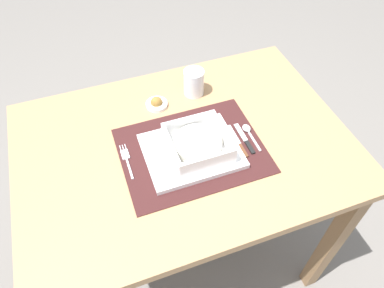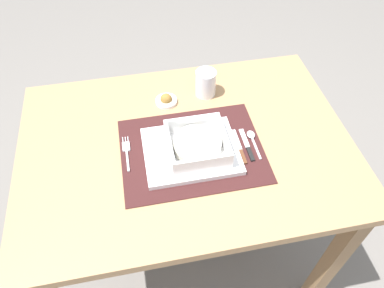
{
  "view_description": "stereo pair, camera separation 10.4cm",
  "coord_description": "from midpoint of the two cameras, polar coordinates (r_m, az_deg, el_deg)",
  "views": [
    {
      "loc": [
        -0.22,
        -0.67,
        1.58
      ],
      "look_at": [
        0.01,
        -0.03,
        0.79
      ],
      "focal_mm": 33.75,
      "sensor_mm": 36.0,
      "label": 1
    },
    {
      "loc": [
        -0.12,
        -0.7,
        1.58
      ],
      "look_at": [
        0.01,
        -0.03,
        0.79
      ],
      "focal_mm": 33.75,
      "sensor_mm": 36.0,
      "label": 2
    }
  ],
  "objects": [
    {
      "name": "bread_knife",
      "position": [
        1.08,
        10.29,
        -0.86
      ],
      "size": [
        0.01,
        0.13,
        0.01
      ],
      "rotation": [
        0.0,
        0.0,
        0.01
      ],
      "color": "#59331E",
      "rests_on": "placemat"
    },
    {
      "name": "spoon",
      "position": [
        1.11,
        12.12,
        0.88
      ],
      "size": [
        0.02,
        0.11,
        0.01
      ],
      "rotation": [
        0.0,
        0.0,
        0.05
      ],
      "color": "silver",
      "rests_on": "placemat"
    },
    {
      "name": "drinking_glass",
      "position": [
        1.21,
        4.65,
        9.31
      ],
      "size": [
        0.07,
        0.07,
        0.09
      ],
      "color": "white",
      "rests_on": "dining_table"
    },
    {
      "name": "condiment_saucer",
      "position": [
        1.2,
        -1.61,
        6.81
      ],
      "size": [
        0.07,
        0.07,
        0.04
      ],
      "color": "white",
      "rests_on": "dining_table"
    },
    {
      "name": "ground_plane",
      "position": [
        1.73,
        1.15,
        -16.48
      ],
      "size": [
        6.0,
        6.0,
        0.0
      ],
      "primitive_type": "plane",
      "color": "slate"
    },
    {
      "name": "porridge_bowl",
      "position": [
        1.02,
        3.71,
        -0.37
      ],
      "size": [
        0.17,
        0.17,
        0.06
      ],
      "color": "white",
      "rests_on": "serving_plate"
    },
    {
      "name": "butter_knife",
      "position": [
        1.09,
        11.5,
        -0.57
      ],
      "size": [
        0.01,
        0.13,
        0.01
      ],
      "rotation": [
        0.0,
        0.0,
        0.02
      ],
      "color": "black",
      "rests_on": "placemat"
    },
    {
      "name": "placemat",
      "position": [
        1.06,
        2.8,
        -1.16
      ],
      "size": [
        0.42,
        0.32,
        0.0
      ],
      "primitive_type": "cube",
      "color": "#381919",
      "rests_on": "dining_table"
    },
    {
      "name": "serving_plate",
      "position": [
        1.05,
        2.65,
        -1.26
      ],
      "size": [
        0.27,
        0.22,
        0.02
      ],
      "primitive_type": "cube",
      "color": "white",
      "rests_on": "placemat"
    },
    {
      "name": "dining_table",
      "position": [
        1.17,
        1.64,
        -3.49
      ],
      "size": [
        1.0,
        0.71,
        0.76
      ],
      "color": "#A37A51",
      "rests_on": "ground"
    },
    {
      "name": "fork",
      "position": [
        1.06,
        -7.58,
        -1.23
      ],
      "size": [
        0.02,
        0.13,
        0.0
      ],
      "rotation": [
        0.0,
        0.0,
        0.06
      ],
      "color": "silver",
      "rests_on": "placemat"
    }
  ]
}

